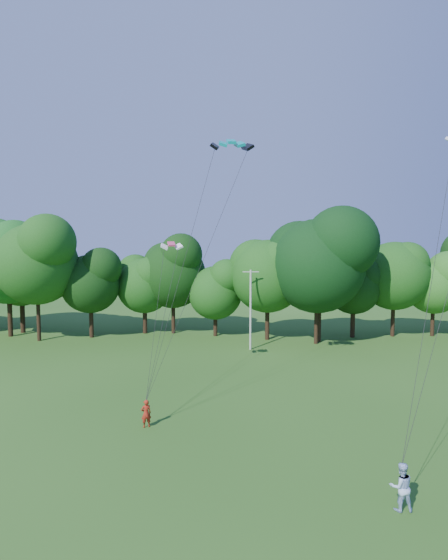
{
  "coord_description": "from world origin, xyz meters",
  "views": [
    {
      "loc": [
        0.68,
        -12.57,
        10.43
      ],
      "look_at": [
        -0.75,
        13.0,
        8.35
      ],
      "focal_mm": 28.0,
      "sensor_mm": 36.0,
      "label": 1
    }
  ],
  "objects": [
    {
      "name": "utility_pole",
      "position": [
        0.92,
        30.31,
        4.1
      ],
      "size": [
        1.59,
        0.21,
        7.96
      ],
      "rotation": [
        0.0,
        0.0,
        0.08
      ],
      "color": "#B6B7AE",
      "rests_on": "ground"
    },
    {
      "name": "kite_flyer_left",
      "position": [
        -5.12,
        11.38,
        0.8
      ],
      "size": [
        0.69,
        0.61,
        1.6
      ],
      "primitive_type": "imported",
      "rotation": [
        0.0,
        0.0,
        3.61
      ],
      "color": "#9F2314",
      "rests_on": "ground"
    },
    {
      "name": "kite_flyer_right",
      "position": [
        6.71,
        4.2,
        0.96
      ],
      "size": [
        0.99,
        0.8,
        1.92
      ],
      "primitive_type": "imported",
      "rotation": [
        0.0,
        0.0,
        3.22
      ],
      "color": "#ACC4EF",
      "rests_on": "ground"
    },
    {
      "name": "kite_teal",
      "position": [
        -0.46,
        16.27,
        17.08
      ],
      "size": [
        2.86,
        1.62,
        0.57
      ],
      "rotation": [
        0.0,
        0.0,
        0.16
      ],
      "color": "#05949D",
      "rests_on": "ground"
    },
    {
      "name": "kite_pink",
      "position": [
        -4.92,
        19.0,
        10.48
      ],
      "size": [
        1.72,
        1.21,
        0.37
      ],
      "rotation": [
        0.0,
        0.0,
        0.32
      ],
      "color": "#D83C6C",
      "rests_on": "ground"
    },
    {
      "name": "tree_back_west",
      "position": [
        -26.35,
        35.04,
        8.68
      ],
      "size": [
        9.56,
        9.56,
        13.91
      ],
      "color": "black",
      "rests_on": "ground"
    },
    {
      "name": "tree_back_center",
      "position": [
        7.84,
        33.27,
        9.79
      ],
      "size": [
        10.78,
        10.78,
        15.68
      ],
      "color": "black",
      "rests_on": "ground"
    }
  ]
}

